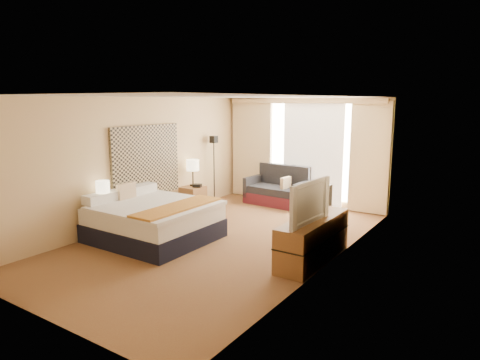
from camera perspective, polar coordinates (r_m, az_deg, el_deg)
The scene contains 21 objects.
floor at distance 7.97m, azimuth -2.56°, elevation -7.97°, with size 4.20×7.00×0.02m, color #562518.
ceiling at distance 7.56m, azimuth -2.72°, elevation 11.06°, with size 4.20×7.00×0.02m, color silver.
wall_back at distance 10.66m, azimuth 8.59°, elevation 3.81°, with size 4.20×0.02×2.60m, color #DBAF85.
wall_front at distance 5.32m, azimuth -25.59°, elevation -3.92°, with size 4.20×0.02×2.60m, color #DBAF85.
wall_left at distance 9.05m, azimuth -13.43°, elevation 2.45°, with size 0.02×7.00×2.60m, color #DBAF85.
wall_right at distance 6.65m, azimuth 12.11°, elevation -0.36°, with size 0.02×7.00×2.60m, color #DBAF85.
headboard at distance 9.16m, azimuth -12.35°, elevation 2.46°, with size 0.06×1.85×1.50m, color black.
nightstand_left at distance 8.41m, azimuth -17.30°, elevation -5.49°, with size 0.45×0.52×0.55m, color olive.
nightstand_right at distance 10.11m, azimuth -6.28°, elevation -2.40°, with size 0.45×0.52×0.55m, color olive.
media_dresser at distance 6.99m, azimuth 9.73°, elevation -7.79°, with size 0.50×1.80×0.70m, color olive.
window at distance 10.52m, azimuth 9.75°, elevation 3.80°, with size 2.30×0.02×2.30m, color white.
curtains at distance 10.54m, azimuth 8.32°, elevation 4.34°, with size 4.12×0.19×2.56m.
bed at distance 8.06m, azimuth -11.46°, elevation -5.29°, with size 2.02×1.85×0.98m.
loveseat at distance 10.62m, azimuth 5.14°, elevation -1.53°, with size 1.56×0.90×0.95m.
floor_lamp at distance 10.64m, azimuth -3.50°, elevation 3.26°, with size 0.21×0.21×1.67m.
desk_chair at distance 8.31m, azimuth 10.75°, elevation -4.29°, with size 0.47×0.47×0.96m.
lamp_left at distance 8.27m, azimuth -17.83°, elevation -0.92°, with size 0.25×0.25×0.53m.
lamp_right at distance 10.03m, azimuth -6.33°, elevation 1.91°, with size 0.30×0.30×0.63m.
tissue_box at distance 8.40m, azimuth -16.99°, elevation -3.21°, with size 0.11×0.11×0.10m, color #7F9EC4.
telephone at distance 9.97m, azimuth -5.72°, elevation -0.74°, with size 0.19×0.14×0.07m, color black.
television at distance 6.57m, azimuth 8.49°, elevation -2.81°, with size 1.13×0.15×0.65m, color black.
Camera 1 is at (4.48, -6.09, 2.54)m, focal length 32.00 mm.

